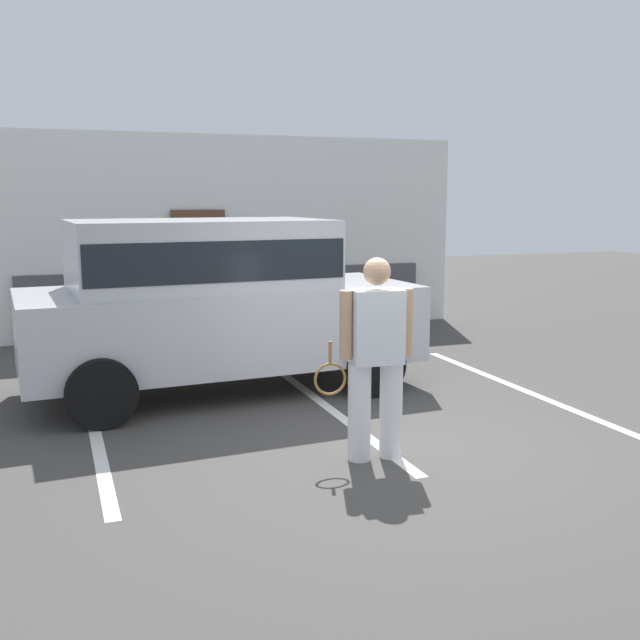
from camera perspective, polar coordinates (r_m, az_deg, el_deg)
The scene contains 8 objects.
ground_plane at distance 6.99m, azimuth 5.83°, elevation -9.90°, with size 40.00×40.00×0.00m, color #423F3D.
parking_stripe_0 at distance 7.79m, azimuth -16.87°, elevation -8.22°, with size 0.12×4.40×0.01m, color silver.
parking_stripe_1 at distance 8.27m, azimuth 0.71°, elevation -6.77°, with size 0.12×4.40×0.01m, color silver.
parking_stripe_2 at distance 9.41m, azimuth 15.09°, elevation -5.10°, with size 0.12×4.40×0.01m, color silver.
house_frontage at distance 12.91m, azimuth -7.01°, elevation 6.06°, with size 8.27×0.40×3.34m.
parked_suv at distance 8.87m, azimuth -8.20°, elevation 1.78°, with size 4.71×2.40×2.05m.
tennis_player_man at distance 6.52m, azimuth 4.27°, elevation -2.81°, with size 0.91×0.31×1.80m.
potted_plant_by_porch at distance 12.75m, azimuth 3.75°, elevation 0.64°, with size 0.51×0.51×0.67m.
Camera 1 is at (-2.90, -5.93, 2.30)m, focal length 41.73 mm.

